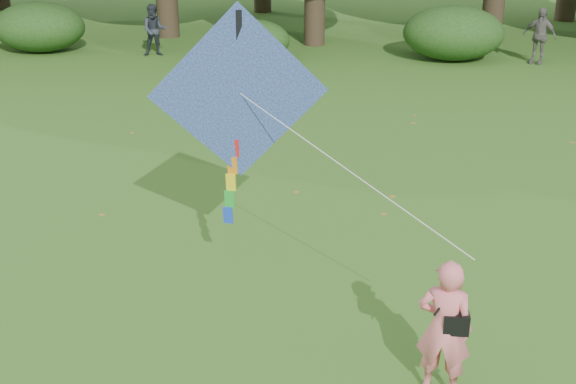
# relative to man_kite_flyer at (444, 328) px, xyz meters

# --- Properties ---
(ground) EXTENTS (100.00, 100.00, 0.00)m
(ground) POSITION_rel_man_kite_flyer_xyz_m (-0.88, 0.53, -0.90)
(ground) COLOR #265114
(ground) RESTS_ON ground
(man_kite_flyer) EXTENTS (0.74, 0.57, 1.81)m
(man_kite_flyer) POSITION_rel_man_kite_flyer_xyz_m (0.00, 0.00, 0.00)
(man_kite_flyer) COLOR #EF7079
(man_kite_flyer) RESTS_ON ground
(bystander_left) EXTENTS (1.04, 0.90, 1.83)m
(bystander_left) POSITION_rel_man_kite_flyer_xyz_m (-8.47, 18.05, 0.01)
(bystander_left) COLOR #292E37
(bystander_left) RESTS_ON ground
(bystander_right) EXTENTS (1.21, 0.95, 1.92)m
(bystander_right) POSITION_rel_man_kite_flyer_xyz_m (4.99, 18.13, 0.05)
(bystander_right) COLOR #67605C
(bystander_right) RESTS_ON ground
(crossbody_bag) EXTENTS (0.43, 0.20, 0.71)m
(crossbody_bag) POSITION_rel_man_kite_flyer_xyz_m (0.12, -0.03, 0.12)
(crossbody_bag) COLOR black
(crossbody_bag) RESTS_ON ground
(flying_kite) EXTENTS (4.17, 2.34, 3.19)m
(flying_kite) POSITION_rel_man_kite_flyer_xyz_m (-2.72, 1.96, 2.22)
(flying_kite) COLOR #2536A3
(flying_kite) RESTS_ON ground
(shrub_band) EXTENTS (39.15, 3.22, 1.88)m
(shrub_band) POSITION_rel_man_kite_flyer_xyz_m (-1.60, 18.13, -0.05)
(shrub_band) COLOR #264919
(shrub_band) RESTS_ON ground
(fallen_leaves) EXTENTS (10.94, 9.50, 0.01)m
(fallen_leaves) POSITION_rel_man_kite_flyer_xyz_m (-1.03, 7.65, -0.90)
(fallen_leaves) COLOR olive
(fallen_leaves) RESTS_ON ground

